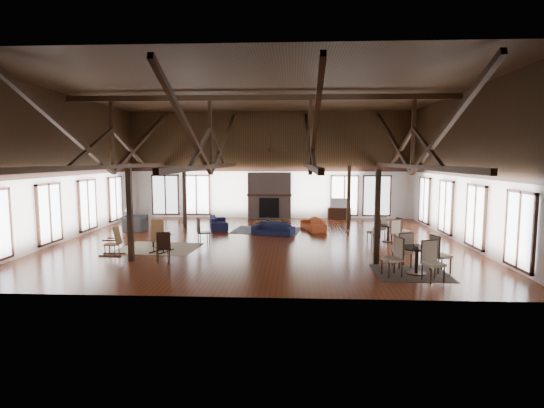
{
  "coord_description": "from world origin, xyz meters",
  "views": [
    {
      "loc": [
        1.34,
        -16.97,
        3.36
      ],
      "look_at": [
        0.43,
        1.0,
        1.44
      ],
      "focal_mm": 28.0,
      "sensor_mm": 36.0,
      "label": 1
    }
  ],
  "objects_px": {
    "sofa_orange": "(313,224)",
    "cafe_table_far": "(388,230)",
    "cafe_table_near": "(417,255)",
    "sofa_navy_left": "(219,222)",
    "armchair": "(135,223)",
    "tv_console": "(339,213)",
    "sofa_navy_front": "(273,229)",
    "coffee_table": "(269,222)"
  },
  "relations": [
    {
      "from": "sofa_navy_front",
      "to": "armchair",
      "type": "distance_m",
      "value": 6.57
    },
    {
      "from": "sofa_orange",
      "to": "cafe_table_far",
      "type": "xyz_separation_m",
      "value": [
        2.92,
        -2.66,
        0.2
      ]
    },
    {
      "from": "sofa_navy_front",
      "to": "armchair",
      "type": "height_order",
      "value": "armchair"
    },
    {
      "from": "sofa_navy_left",
      "to": "armchair",
      "type": "relative_size",
      "value": 1.85
    },
    {
      "from": "coffee_table",
      "to": "cafe_table_far",
      "type": "bearing_deg",
      "value": -36.5
    },
    {
      "from": "armchair",
      "to": "cafe_table_far",
      "type": "distance_m",
      "value": 11.46
    },
    {
      "from": "sofa_orange",
      "to": "armchair",
      "type": "relative_size",
      "value": 1.72
    },
    {
      "from": "sofa_navy_front",
      "to": "tv_console",
      "type": "distance_m",
      "value": 6.21
    },
    {
      "from": "cafe_table_near",
      "to": "cafe_table_far",
      "type": "bearing_deg",
      "value": 86.97
    },
    {
      "from": "coffee_table",
      "to": "sofa_navy_left",
      "type": "bearing_deg",
      "value": 160.94
    },
    {
      "from": "sofa_navy_left",
      "to": "sofa_navy_front",
      "type": "bearing_deg",
      "value": -133.35
    },
    {
      "from": "cafe_table_far",
      "to": "tv_console",
      "type": "height_order",
      "value": "cafe_table_far"
    },
    {
      "from": "coffee_table",
      "to": "tv_console",
      "type": "distance_m",
      "value": 5.44
    },
    {
      "from": "coffee_table",
      "to": "armchair",
      "type": "height_order",
      "value": "armchair"
    },
    {
      "from": "tv_console",
      "to": "armchair",
      "type": "bearing_deg",
      "value": -155.9
    },
    {
      "from": "armchair",
      "to": "sofa_navy_front",
      "type": "bearing_deg",
      "value": -95.53
    },
    {
      "from": "sofa_orange",
      "to": "coffee_table",
      "type": "xyz_separation_m",
      "value": [
        -2.08,
        -0.15,
        0.11
      ]
    },
    {
      "from": "sofa_navy_left",
      "to": "tv_console",
      "type": "bearing_deg",
      "value": -73.16
    },
    {
      "from": "sofa_navy_front",
      "to": "sofa_orange",
      "type": "relative_size",
      "value": 0.98
    },
    {
      "from": "coffee_table",
      "to": "cafe_table_far",
      "type": "relative_size",
      "value": 0.67
    },
    {
      "from": "sofa_navy_front",
      "to": "coffee_table",
      "type": "bearing_deg",
      "value": 119.99
    },
    {
      "from": "sofa_orange",
      "to": "tv_console",
      "type": "height_order",
      "value": "tv_console"
    },
    {
      "from": "sofa_navy_front",
      "to": "sofa_orange",
      "type": "xyz_separation_m",
      "value": [
        1.83,
        1.32,
        0.01
      ]
    },
    {
      "from": "cafe_table_near",
      "to": "cafe_table_far",
      "type": "relative_size",
      "value": 1.17
    },
    {
      "from": "sofa_navy_left",
      "to": "cafe_table_far",
      "type": "distance_m",
      "value": 8.02
    },
    {
      "from": "sofa_navy_left",
      "to": "cafe_table_far",
      "type": "height_order",
      "value": "cafe_table_far"
    },
    {
      "from": "coffee_table",
      "to": "armchair",
      "type": "xyz_separation_m",
      "value": [
        -6.28,
        -0.48,
        -0.03
      ]
    },
    {
      "from": "sofa_navy_left",
      "to": "sofa_orange",
      "type": "bearing_deg",
      "value": -106.48
    },
    {
      "from": "sofa_navy_front",
      "to": "cafe_table_near",
      "type": "height_order",
      "value": "cafe_table_near"
    },
    {
      "from": "cafe_table_near",
      "to": "tv_console",
      "type": "xyz_separation_m",
      "value": [
        -1.04,
        11.4,
        -0.24
      ]
    },
    {
      "from": "sofa_navy_front",
      "to": "tv_console",
      "type": "height_order",
      "value": "tv_console"
    },
    {
      "from": "armchair",
      "to": "tv_console",
      "type": "distance_m",
      "value": 10.94
    },
    {
      "from": "sofa_orange",
      "to": "tv_console",
      "type": "bearing_deg",
      "value": 142.17
    },
    {
      "from": "sofa_navy_left",
      "to": "sofa_orange",
      "type": "xyz_separation_m",
      "value": [
        4.55,
        -0.25,
        -0.02
      ]
    },
    {
      "from": "armchair",
      "to": "cafe_table_near",
      "type": "bearing_deg",
      "value": -121.61
    },
    {
      "from": "sofa_navy_left",
      "to": "sofa_orange",
      "type": "height_order",
      "value": "sofa_navy_left"
    },
    {
      "from": "sofa_navy_front",
      "to": "coffee_table",
      "type": "xyz_separation_m",
      "value": [
        -0.24,
        1.17,
        0.11
      ]
    },
    {
      "from": "coffee_table",
      "to": "tv_console",
      "type": "height_order",
      "value": "tv_console"
    },
    {
      "from": "armchair",
      "to": "tv_console",
      "type": "height_order",
      "value": "armchair"
    },
    {
      "from": "armchair",
      "to": "cafe_table_near",
      "type": "relative_size",
      "value": 0.51
    },
    {
      "from": "sofa_navy_front",
      "to": "sofa_navy_left",
      "type": "xyz_separation_m",
      "value": [
        -2.72,
        1.57,
        0.03
      ]
    },
    {
      "from": "sofa_navy_left",
      "to": "tv_console",
      "type": "height_order",
      "value": "tv_console"
    }
  ]
}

